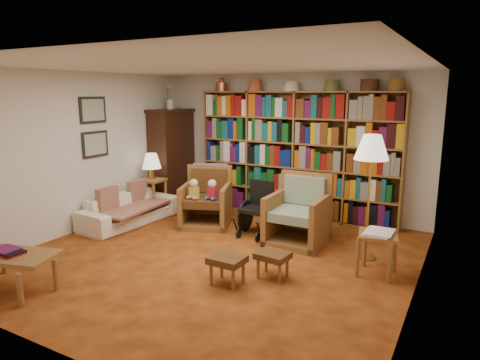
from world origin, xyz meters
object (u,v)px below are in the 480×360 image
Objects in this scene: side_table_lamp at (153,188)px; footstool_a at (227,262)px; armchair_sage at (300,216)px; sofa at (130,209)px; wheelchair at (258,210)px; floor_lamp at (372,152)px; footstool_b at (273,257)px; coffee_table at (9,258)px; side_table_papers at (377,241)px; armchair_leather at (209,201)px.

side_table_lamp is 3.34m from footstool_a.
side_table_lamp is 2.92m from armchair_sage.
wheelchair is (2.13, 0.57, 0.13)m from sofa.
side_table_lamp is 2.24m from wheelchair.
footstool_a is (-0.19, -1.78, -0.11)m from armchair_sage.
footstool_a is (0.49, -1.77, -0.11)m from wheelchair.
sofa is 1.05× the size of floor_lamp.
footstool_b is (3.11, -1.51, -0.20)m from side_table_lamp.
floor_lamp is 4.48m from coffee_table.
footstool_b is 2.98m from coffee_table.
side_table_papers is 1.38× the size of footstool_b.
armchair_leather reaches higher than side_table_papers.
sofa is 4.31× the size of footstool_b.
armchair_leather reaches higher than footstool_b.
armchair_sage is at bearing -2.62° from armchair_leather.
floor_lamp is (1.71, -0.20, 1.05)m from wheelchair.
coffee_table is at bearing -163.49° from sofa.
floor_lamp is at bearing 54.67° from footstool_b.
side_table_lamp is 0.38× the size of floor_lamp.
footstool_a is at bearing -133.90° from footstool_b.
armchair_leather reaches higher than footstool_a.
footstool_b is (1.84, -1.45, -0.14)m from armchair_leather.
footstool_b is at bearing -147.02° from side_table_papers.
armchair_leather is 1.90× the size of side_table_papers.
sofa is 0.76m from side_table_lamp.
coffee_table is (0.66, -3.21, -0.09)m from side_table_lamp.
side_table_lamp is 0.75× the size of wheelchair.
floor_lamp is 4.11× the size of footstool_b.
side_table_lamp is at bearing 177.30° from armchair_sage.
wheelchair is at bearing 173.28° from floor_lamp.
wheelchair is (-0.68, -0.01, -0.00)m from armchair_sage.
side_table_papers is 4.25m from coffee_table.
footstool_a is at bearing -142.98° from side_table_papers.
side_table_papers is at bearing -11.19° from side_table_lamp.
footstool_a is (2.62, -1.20, 0.02)m from sofa.
side_table_papers is (4.17, -0.83, -0.03)m from side_table_lamp.
coffee_table is at bearing -138.93° from floor_lamp.
floor_lamp is at bearing -5.06° from side_table_lamp.
floor_lamp reaches higher than wheelchair.
coffee_table is (-1.57, -3.06, -0.02)m from wheelchair.
armchair_sage is at bearing -2.70° from side_table_lamp.
wheelchair is at bearing -3.78° from side_table_lamp.
armchair_leather is at bearing 78.93° from coffee_table.
wheelchair reaches higher than sofa.
footstool_a is at bearing -96.20° from armchair_sage.
armchair_sage is at bearing 151.31° from side_table_papers.
armchair_sage is 1.43m from side_table_papers.
wheelchair reaches higher than coffee_table.
side_table_lamp is at bearing 174.94° from floor_lamp.
armchair_sage is (2.92, -0.14, -0.08)m from side_table_lamp.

